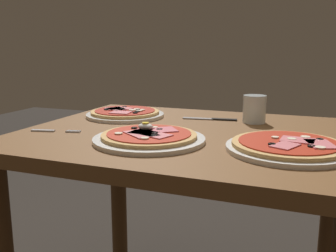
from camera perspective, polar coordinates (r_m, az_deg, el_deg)
dining_table at (r=1.23m, az=3.00°, el=-6.65°), size 1.01×0.82×0.74m
pizza_foreground at (r=1.07m, az=-2.83°, el=-1.67°), size 0.31×0.31×0.05m
pizza_across_left at (r=1.45m, az=-6.39°, el=1.86°), size 0.29×0.29×0.03m
pizza_across_right at (r=1.02m, az=17.43°, el=-2.91°), size 0.31×0.31×0.03m
water_glass_near at (r=1.36m, az=12.67°, el=2.20°), size 0.08×0.08×0.09m
fork at (r=1.24m, az=-16.84°, el=-0.69°), size 0.16×0.05×0.00m
knife at (r=1.39m, az=6.76°, el=1.03°), size 0.20×0.05×0.01m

